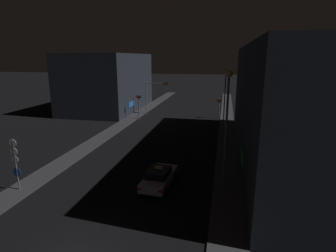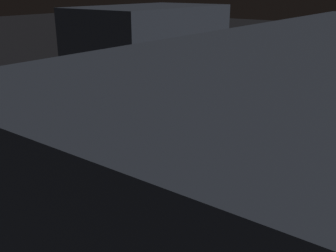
# 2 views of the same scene
# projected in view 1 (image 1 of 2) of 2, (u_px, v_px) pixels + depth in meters

# --- Properties ---
(sidewalk_left) EXTENTS (2.15, 66.49, 0.12)m
(sidewalk_left) POSITION_uv_depth(u_px,v_px,m) (132.00, 118.00, 43.69)
(sidewalk_left) COLOR #424247
(sidewalk_left) RESTS_ON ground_plane
(sidewalk_right) EXTENTS (2.15, 66.49, 0.12)m
(sidewalk_right) POSITION_uv_depth(u_px,v_px,m) (227.00, 123.00, 40.74)
(sidewalk_right) COLOR #424247
(sidewalk_right) RESTS_ON ground_plane
(building_facade_left) EXTENTS (11.39, 19.10, 10.16)m
(building_facade_left) POSITION_uv_depth(u_px,v_px,m) (108.00, 82.00, 50.33)
(building_facade_left) COLOR #282D38
(building_facade_left) RESTS_ON ground_plane
(building_facade_right) EXTENTS (9.18, 28.87, 10.61)m
(building_facade_right) POSITION_uv_depth(u_px,v_px,m) (292.00, 105.00, 25.20)
(building_facade_right) COLOR #282D38
(building_facade_right) RESTS_ON ground_plane
(taxi) EXTENTS (2.12, 4.57, 1.62)m
(taxi) POSITION_uv_depth(u_px,v_px,m) (159.00, 177.00, 20.67)
(taxi) COLOR #B7B7BC
(taxi) RESTS_ON ground_plane
(traffic_light_overhead) EXTENTS (3.93, 0.41, 5.58)m
(traffic_light_overhead) POSITION_uv_depth(u_px,v_px,m) (154.00, 91.00, 45.83)
(traffic_light_overhead) COLOR slate
(traffic_light_overhead) RESTS_ON ground_plane
(traffic_light_left_kerb) EXTENTS (0.80, 0.42, 3.84)m
(traffic_light_left_kerb) POSITION_uv_depth(u_px,v_px,m) (139.00, 102.00, 42.52)
(traffic_light_left_kerb) COLOR slate
(traffic_light_left_kerb) RESTS_ON ground_plane
(traffic_light_right_kerb) EXTENTS (0.80, 0.41, 3.26)m
(traffic_light_right_kerb) POSITION_uv_depth(u_px,v_px,m) (219.00, 104.00, 43.05)
(traffic_light_right_kerb) COLOR slate
(traffic_light_right_kerb) RESTS_ON ground_plane
(sign_pole_left) EXTENTS (0.64, 0.10, 3.86)m
(sign_pole_left) POSITION_uv_depth(u_px,v_px,m) (16.00, 162.00, 19.51)
(sign_pole_left) COLOR slate
(sign_pole_left) RESTS_ON sidewalk_left
(street_lamp_near_block) EXTENTS (0.50, 0.50, 8.61)m
(street_lamp_near_block) POSITION_uv_depth(u_px,v_px,m) (227.00, 113.00, 19.02)
(street_lamp_near_block) COLOR slate
(street_lamp_near_block) RESTS_ON sidewalk_right
(street_lamp_far_block) EXTENTS (0.38, 0.38, 7.83)m
(street_lamp_far_block) POSITION_uv_depth(u_px,v_px,m) (225.00, 91.00, 39.70)
(street_lamp_far_block) COLOR slate
(street_lamp_far_block) RESTS_ON sidewalk_right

